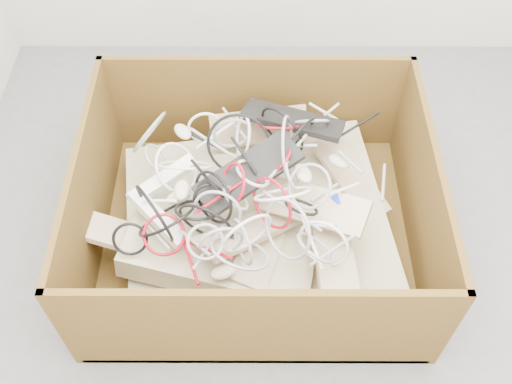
{
  "coord_description": "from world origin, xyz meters",
  "views": [
    {
      "loc": [
        -0.17,
        -1.18,
        2.13
      ],
      "look_at": [
        -0.17,
        0.23,
        0.3
      ],
      "focal_mm": 41.34,
      "sensor_mm": 36.0,
      "label": 1
    }
  ],
  "objects_px": {
    "cardboard_box": "(251,221)",
    "vga_plug": "(338,199)",
    "power_strip_left": "(162,181)",
    "power_strip_right": "(157,218)"
  },
  "relations": [
    {
      "from": "cardboard_box",
      "to": "vga_plug",
      "type": "distance_m",
      "value": 0.41
    },
    {
      "from": "cardboard_box",
      "to": "vga_plug",
      "type": "height_order",
      "value": "cardboard_box"
    },
    {
      "from": "power_strip_left",
      "to": "power_strip_right",
      "type": "distance_m",
      "value": 0.16
    },
    {
      "from": "cardboard_box",
      "to": "vga_plug",
      "type": "xyz_separation_m",
      "value": [
        0.33,
        -0.07,
        0.24
      ]
    },
    {
      "from": "power_strip_left",
      "to": "power_strip_right",
      "type": "bearing_deg",
      "value": -123.92
    },
    {
      "from": "cardboard_box",
      "to": "power_strip_left",
      "type": "relative_size",
      "value": 4.57
    },
    {
      "from": "cardboard_box",
      "to": "power_strip_right",
      "type": "bearing_deg",
      "value": -160.33
    },
    {
      "from": "power_strip_right",
      "to": "cardboard_box",
      "type": "bearing_deg",
      "value": 64.6
    },
    {
      "from": "cardboard_box",
      "to": "power_strip_left",
      "type": "bearing_deg",
      "value": 174.4
    },
    {
      "from": "cardboard_box",
      "to": "power_strip_left",
      "type": "distance_m",
      "value": 0.41
    }
  ]
}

